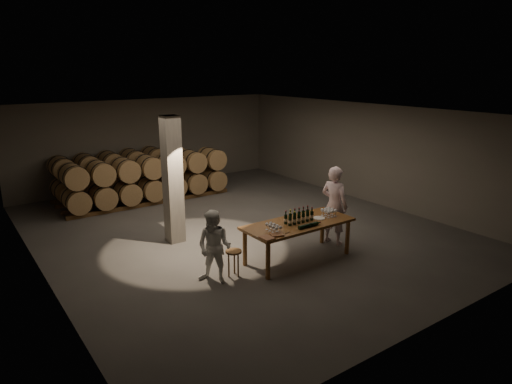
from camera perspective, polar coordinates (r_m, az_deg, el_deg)
room at (r=11.49m, az=-10.38°, el=1.44°), size 12.00×12.00×12.00m
tasting_table at (r=10.47m, az=5.29°, el=-4.34°), size 2.60×1.10×0.90m
barrel_stack_back at (r=16.36m, az=-16.34°, el=2.43°), size 4.70×0.95×1.57m
barrel_stack_front at (r=15.21m, az=-13.20°, el=1.70°), size 5.48×0.95×1.57m
bottle_cluster at (r=10.42m, az=5.39°, el=-3.18°), size 0.73×0.23×0.32m
lying_bottles at (r=10.14m, az=6.59°, el=-4.17°), size 0.64×0.09×0.09m
glass_cluster_left at (r=9.82m, az=2.20°, el=-4.28°), size 0.19×0.41×0.16m
glass_cluster_right at (r=10.94m, az=9.10°, el=-2.32°), size 0.31×0.31×0.18m
plate at (r=10.76m, az=7.87°, el=-3.25°), size 0.28×0.28×0.02m
notebook_near at (r=9.62m, az=2.64°, el=-5.36°), size 0.32×0.28×0.03m
notebook_corner at (r=9.45m, az=1.37°, el=-5.74°), size 0.24×0.30×0.03m
pen at (r=9.77m, az=3.96°, el=-5.11°), size 0.14×0.03×0.01m
stool at (r=9.74m, az=-2.81°, el=-7.90°), size 0.35×0.35×0.58m
person_man at (r=11.51m, az=9.76°, el=-1.64°), size 0.63×0.81×1.98m
person_woman at (r=9.40m, az=-5.22°, el=-6.86°), size 0.91×0.95×1.54m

